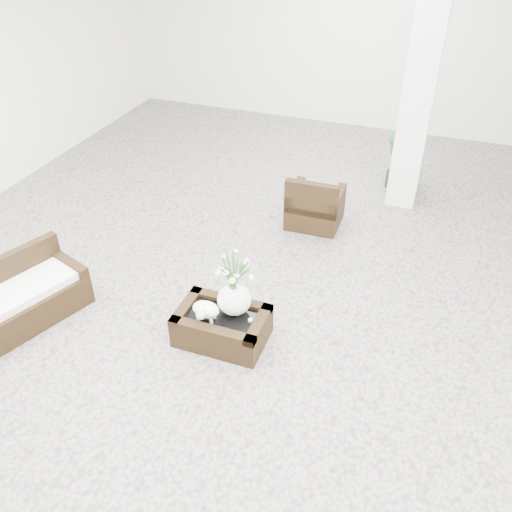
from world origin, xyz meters
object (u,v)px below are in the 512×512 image
(coffee_table, at_px, (222,327))
(topiary, at_px, (405,139))
(armchair, at_px, (316,199))
(loveseat, at_px, (21,294))

(coffee_table, distance_m, topiary, 4.22)
(armchair, bearing_deg, loveseat, 50.61)
(coffee_table, height_order, loveseat, loveseat)
(loveseat, distance_m, topiary, 5.55)
(coffee_table, relative_size, armchair, 1.21)
(loveseat, height_order, topiary, topiary)
(loveseat, bearing_deg, coffee_table, -58.25)
(armchair, distance_m, topiary, 1.77)
(loveseat, xyz_separation_m, topiary, (3.30, 4.44, 0.44))
(coffee_table, relative_size, topiary, 0.57)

